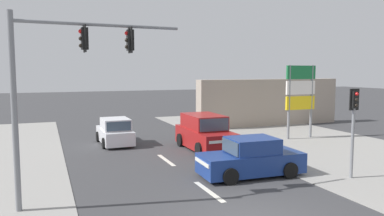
{
  "coord_description": "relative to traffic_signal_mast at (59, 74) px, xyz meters",
  "views": [
    {
      "loc": [
        -5.28,
        -8.73,
        4.25
      ],
      "look_at": [
        -0.25,
        4.0,
        2.88
      ],
      "focal_mm": 35.0,
      "sensor_mm": 36.0,
      "label": 1
    }
  ],
  "objects": [
    {
      "name": "shopping_plaza_sign",
      "position": [
        14.41,
        6.96,
        -1.16
      ],
      "size": [
        2.1,
        0.16,
        4.6
      ],
      "color": "slate",
      "rests_on": "ground"
    },
    {
      "name": "suv_receding_far",
      "position": [
        7.51,
        6.06,
        -3.26
      ],
      "size": [
        2.06,
        4.54,
        1.9
      ],
      "color": "maroon",
      "rests_on": "ground"
    },
    {
      "name": "hatchback_oncoming_mid",
      "position": [
        3.27,
        9.36,
        -3.44
      ],
      "size": [
        1.82,
        3.66,
        1.53
      ],
      "color": "silver",
      "rests_on": "ground"
    },
    {
      "name": "traffic_signal_mast",
      "position": [
        0.0,
        0.0,
        0.0
      ],
      "size": [
        5.29,
        0.51,
        6.0
      ],
      "color": "slate",
      "rests_on": "ground"
    },
    {
      "name": "sedan_crossing_left",
      "position": [
        7.25,
        0.75,
        -3.44
      ],
      "size": [
        4.3,
        2.01,
        1.56
      ],
      "color": "navy",
      "rests_on": "ground"
    },
    {
      "name": "lane_dash_mid",
      "position": [
        4.84,
        -0.46,
        -4.14
      ],
      "size": [
        0.2,
        2.4,
        0.01
      ],
      "primitive_type": "cube",
      "color": "silver",
      "rests_on": "ground"
    },
    {
      "name": "shopfront_wall_far",
      "position": [
        15.84,
        12.54,
        -2.35
      ],
      "size": [
        12.0,
        1.0,
        3.6
      ],
      "primitive_type": "cube",
      "color": "#A39384",
      "rests_on": "ground"
    },
    {
      "name": "pedestal_signal_right_kerb",
      "position": [
        10.75,
        -1.06,
        -1.73
      ],
      "size": [
        0.44,
        0.29,
        3.56
      ],
      "color": "slate",
      "rests_on": "ground"
    },
    {
      "name": "lane_dash_far",
      "position": [
        4.84,
        4.54,
        -4.14
      ],
      "size": [
        0.2,
        2.4,
        0.01
      ],
      "primitive_type": "cube",
      "color": "silver",
      "rests_on": "ground"
    }
  ]
}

